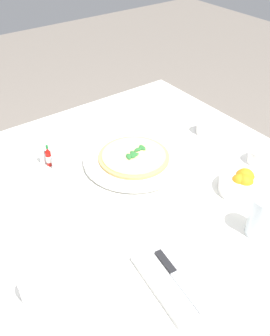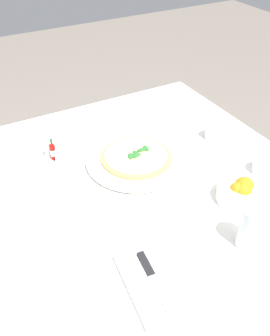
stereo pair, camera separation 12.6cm
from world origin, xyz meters
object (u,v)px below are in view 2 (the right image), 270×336
(salt_shaker, at_px, (58,156))
(pizza_plate, at_px, (136,159))
(pizza, at_px, (136,156))
(water_glass_center_back, at_px, (251,230))
(pepper_shaker, at_px, (48,150))
(dinner_knife, at_px, (154,280))
(coffee_cup_far_right, at_px, (215,132))
(hot_sauce_bottle, at_px, (53,151))
(coffee_cup_back_corner, at_px, (264,167))
(coffee_cup_near_left, at_px, (15,277))
(napkin_folded, at_px, (153,282))
(citrus_bowl, at_px, (241,192))

(salt_shaker, bearing_deg, pizza_plate, 61.05)
(pizza, relative_size, salt_shaker, 4.43)
(water_glass_center_back, xyz_separation_m, pepper_shaker, (-0.66, -0.34, -0.03))
(pizza, relative_size, water_glass_center_back, 1.93)
(pizza, bearing_deg, dinner_knife, -24.10)
(water_glass_center_back, distance_m, dinner_knife, 0.29)
(coffee_cup_far_right, bearing_deg, pizza_plate, -92.92)
(dinner_knife, bearing_deg, pizza_plate, 162.73)
(water_glass_center_back, relative_size, hot_sauce_bottle, 1.55)
(pizza_plate, xyz_separation_m, coffee_cup_back_corner, (0.26, 0.35, 0.01))
(coffee_cup_near_left, height_order, dinner_knife, coffee_cup_near_left)
(coffee_cup_back_corner, distance_m, coffee_cup_far_right, 0.25)
(dinner_knife, distance_m, hot_sauce_bottle, 0.63)
(napkin_folded, relative_size, hot_sauce_bottle, 2.81)
(coffee_cup_back_corner, relative_size, coffee_cup_near_left, 0.98)
(pizza, relative_size, hot_sauce_bottle, 3.00)
(salt_shaker, bearing_deg, hot_sauce_bottle, -160.35)
(dinner_knife, height_order, citrus_bowl, citrus_bowl)
(napkin_folded, bearing_deg, coffee_cup_back_corner, 116.34)
(pepper_shaker, bearing_deg, coffee_cup_back_corner, 53.30)
(coffee_cup_far_right, bearing_deg, salt_shaker, -104.54)
(coffee_cup_back_corner, distance_m, pepper_shaker, 0.75)
(water_glass_center_back, distance_m, napkin_folded, 0.30)
(hot_sauce_bottle, bearing_deg, napkin_folded, 3.69)
(water_glass_center_back, xyz_separation_m, citrus_bowl, (-0.15, 0.11, -0.03))
(pizza, bearing_deg, citrus_bowl, 30.40)
(coffee_cup_near_left, bearing_deg, dinner_knife, 60.70)
(dinner_knife, xyz_separation_m, pepper_shaker, (-0.65, -0.05, 0.00))
(coffee_cup_back_corner, bearing_deg, pizza, -127.22)
(pizza_plate, xyz_separation_m, pizza, (-0.00, 0.00, 0.01))
(coffee_cup_far_right, distance_m, napkin_folded, 0.70)
(coffee_cup_far_right, xyz_separation_m, hot_sauce_bottle, (-0.18, -0.58, 0.00))
(pizza_plate, distance_m, water_glass_center_back, 0.49)
(pizza, bearing_deg, coffee_cup_near_left, -59.01)
(pepper_shaker, bearing_deg, hot_sauce_bottle, 19.65)
(water_glass_center_back, bearing_deg, coffee_cup_near_left, -106.58)
(water_glass_center_back, height_order, napkin_folded, water_glass_center_back)
(pizza_plate, distance_m, salt_shaker, 0.27)
(coffee_cup_back_corner, relative_size, pepper_shaker, 2.31)
(coffee_cup_far_right, bearing_deg, coffee_cup_back_corner, 2.75)
(coffee_cup_far_right, distance_m, citrus_bowl, 0.34)
(coffee_cup_back_corner, bearing_deg, pepper_shaker, -126.70)
(coffee_cup_back_corner, relative_size, dinner_knife, 0.66)
(dinner_knife, height_order, salt_shaker, salt_shaker)
(pizza_plate, relative_size, pizza, 1.42)
(napkin_folded, bearing_deg, pizza, 162.36)
(hot_sauce_bottle, bearing_deg, coffee_cup_near_left, -28.81)
(pizza, distance_m, coffee_cup_back_corner, 0.44)
(pizza, relative_size, coffee_cup_near_left, 1.88)
(coffee_cup_near_left, bearing_deg, citrus_bowl, 87.96)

